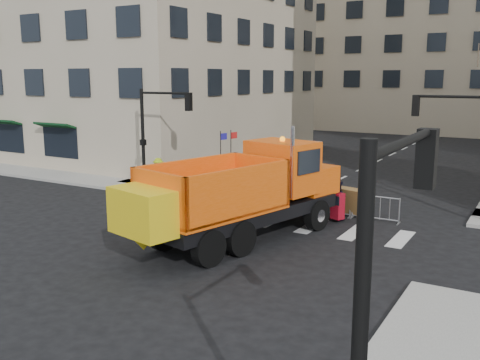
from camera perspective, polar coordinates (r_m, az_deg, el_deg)
The scene contains 11 objects.
ground at distance 18.72m, azimuth -6.12°, elevation -7.83°, with size 120.00×120.00×0.00m, color black.
sidewalk_back at distance 25.77m, azimuth 5.10°, elevation -2.40°, with size 64.00×5.00×0.15m, color gray.
building_far at distance 67.36m, azimuth 21.79°, elevation 15.29°, with size 30.00×18.00×24.00m, color #BCAB90.
traffic_light_left at distance 28.78m, azimuth -10.30°, elevation 4.17°, with size 0.18×0.18×5.40m, color black.
crowd_barriers at distance 25.20m, azimuth 2.70°, elevation -1.57°, with size 12.60×0.60×1.10m, color #9EA0A5, non-canonical shape.
plow_truck at distance 19.55m, azimuth 0.01°, elevation -1.20°, with size 5.49×11.35×4.26m.
cop_a at distance 23.36m, azimuth 7.19°, elevation -1.60°, with size 0.70×0.46×1.93m, color black.
cop_b at distance 23.13m, azimuth 10.34°, elevation -2.10°, with size 0.83×0.65×1.71m, color black.
cop_c at distance 23.87m, azimuth 5.65°, elevation -1.40°, with size 1.08×0.45×1.85m, color black.
worker at distance 28.97m, azimuth -8.69°, elevation 0.77°, with size 1.04×0.60×1.60m, color #A7C016.
newspaper_box at distance 22.72m, azimuth 10.38°, elevation -2.74°, with size 0.45×0.40×1.10m, color maroon.
Camera 1 is at (10.55, -14.25, 6.00)m, focal length 40.00 mm.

